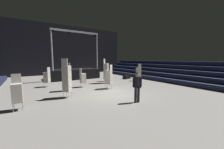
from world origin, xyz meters
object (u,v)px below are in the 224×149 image
chair_stack_front_left (67,78)px  chair_stack_mid_left (83,78)px  chair_stack_mid_centre (139,72)px  stage_riser (74,73)px  chair_stack_rear_centre (17,92)px  chair_stack_front_right (47,77)px  chair_stack_rear_right (109,77)px  man_with_tie (137,85)px  chair_stack_rear_left (106,71)px  crew_worker_near_stage (106,73)px  equipment_road_case (127,77)px  chair_stack_mid_right (67,77)px

chair_stack_front_left → chair_stack_mid_left: (2.02, 2.53, -0.42)m
chair_stack_front_left → chair_stack_mid_centre: chair_stack_front_left is taller
stage_riser → chair_stack_rear_centre: size_ratio=3.31×
chair_stack_front_right → chair_stack_mid_centre: chair_stack_mid_centre is taller
chair_stack_front_right → chair_stack_rear_right: 5.69m
chair_stack_rear_centre → chair_stack_rear_right: bearing=-164.3°
man_with_tie → chair_stack_rear_centre: (-5.76, 2.35, -0.11)m
chair_stack_rear_left → chair_stack_rear_centre: (-7.41, -3.98, -0.38)m
chair_stack_mid_centre → chair_stack_mid_left: bearing=-174.2°
crew_worker_near_stage → chair_stack_rear_centre: bearing=-88.9°
man_with_tie → chair_stack_mid_centre: bearing=-115.1°
crew_worker_near_stage → chair_stack_rear_left: bearing=-61.4°
chair_stack_front_left → equipment_road_case: (8.54, 4.23, -1.05)m
chair_stack_rear_left → equipment_road_case: (3.74, 1.13, -1.05)m
chair_stack_front_left → chair_stack_mid_left: 3.26m
man_with_tie → crew_worker_near_stage: man_with_tie is taller
chair_stack_front_left → chair_stack_mid_centre: 9.09m
chair_stack_mid_right → chair_stack_rear_left: (4.31, 1.27, 0.17)m
chair_stack_mid_right → chair_stack_rear_centre: bearing=134.7°
chair_stack_rear_centre → crew_worker_near_stage: 9.38m
chair_stack_mid_centre → crew_worker_near_stage: (-3.40, 1.70, -0.06)m
stage_riser → chair_stack_mid_left: (-0.95, -5.66, 0.16)m
man_with_tie → chair_stack_front_right: (-3.80, 7.62, -0.11)m
chair_stack_mid_left → chair_stack_rear_left: (2.79, 0.58, 0.42)m
chair_stack_rear_centre → chair_stack_mid_right: bearing=-137.1°
chair_stack_rear_left → equipment_road_case: size_ratio=2.84×
stage_riser → equipment_road_case: bearing=-35.4°
chair_stack_front_left → chair_stack_front_right: bearing=143.2°
man_with_tie → chair_stack_mid_centre: chair_stack_mid_centre is taller
chair_stack_front_right → chair_stack_rear_centre: (-1.95, -5.27, 0.00)m
man_with_tie → chair_stack_front_left: (-3.15, 3.23, 0.27)m
chair_stack_front_right → chair_stack_mid_left: 3.26m
chair_stack_rear_left → chair_stack_rear_centre: 8.42m
man_with_tie → chair_stack_rear_right: size_ratio=0.87×
crew_worker_near_stage → chair_stack_mid_right: bearing=-96.2°
chair_stack_front_left → chair_stack_rear_centre: chair_stack_front_left is taller
stage_riser → chair_stack_rear_left: stage_riser is taller
stage_riser → chair_stack_mid_centre: (5.80, -5.84, 0.29)m
man_with_tie → equipment_road_case: bearing=-105.7°
chair_stack_front_right → chair_stack_rear_left: chair_stack_rear_left is taller
chair_stack_front_left → crew_worker_near_stage: chair_stack_front_left is taller
chair_stack_front_left → chair_stack_rear_centre: (-2.61, -0.88, -0.38)m
chair_stack_front_left → chair_stack_mid_centre: size_ratio=1.30×
chair_stack_mid_right → chair_stack_rear_right: chair_stack_mid_right is taller
man_with_tie → chair_stack_rear_centre: size_ratio=0.99×
chair_stack_front_left → chair_stack_mid_left: bearing=96.1°
chair_stack_rear_left → crew_worker_near_stage: bearing=-160.9°
chair_stack_mid_right → chair_stack_rear_left: chair_stack_rear_left is taller
stage_riser → equipment_road_case: stage_riser is taller
chair_stack_front_left → chair_stack_mid_right: bearing=119.6°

